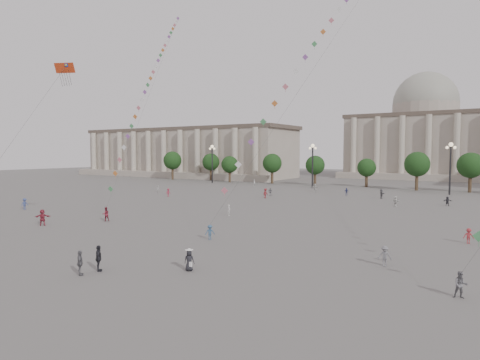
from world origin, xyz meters
The scene contains 31 objects.
ground centered at (0.00, 0.00, 0.00)m, with size 360.00×360.00×0.00m, color #54524F.
hall_west centered at (-75.00, 93.89, 8.43)m, with size 84.00×26.22×17.20m.
hall_central centered at (0.00, 129.22, 14.23)m, with size 48.30×34.30×35.50m.
tree_row centered at (0.00, 78.00, 5.39)m, with size 137.12×5.12×8.00m.
lamp_post_far_west centered at (-45.00, 70.00, 7.35)m, with size 2.00×0.90×10.65m.
lamp_post_mid_west centered at (-15.00, 70.00, 7.35)m, with size 2.00×0.90×10.65m.
lamp_post_mid_east centered at (15.00, 70.00, 7.35)m, with size 2.00×0.90×10.65m.
person_crowd_0 centered at (-2.20, 57.19, 0.76)m, with size 0.88×0.37×1.51m, color navy.
person_crowd_1 centered at (-38.49, 41.58, 0.76)m, with size 0.73×0.57×1.51m, color silver.
person_crowd_2 centered at (-30.77, 36.27, 0.81)m, with size 1.04×0.60×1.61m, color #9D2B41.
person_crowd_4 centered at (-10.40, 60.63, 0.93)m, with size 1.73×0.55×1.87m, color beige.
person_crowd_5 centered at (-36.42, 10.49, 0.86)m, with size 1.11×0.64×1.72m, color #3A4982.
person_crowd_6 centered at (17.83, 6.97, 0.80)m, with size 1.03×0.59×1.59m, color slate.
person_crowd_7 centered at (10.11, 44.65, 0.83)m, with size 1.54×0.49×1.66m, color silver.
person_crowd_8 centered at (22.50, 19.57, 0.74)m, with size 0.95×0.55×1.48m, color maroon.
person_crowd_9 centered at (17.04, 49.88, 0.76)m, with size 1.41×0.45×1.52m, color #232228.
person_crowd_10 centered at (-30.11, 68.00, 0.82)m, with size 0.60×0.39×1.64m, color beige.
person_crowd_12 centered at (5.22, 55.24, 0.89)m, with size 1.66×0.53×1.79m, color #59595D.
person_crowd_13 centered at (-6.78, 22.05, 0.75)m, with size 0.55×0.36×1.51m, color silver.
person_crowd_16 centered at (-14.81, 48.53, 0.77)m, with size 0.90×0.38×1.54m, color slate.
person_crowd_17 centered at (-13.44, 44.11, 0.93)m, with size 1.20×0.69×1.86m, color maroon.
tourist_1 centered at (0.57, -5.75, 0.96)m, with size 1.13×0.47×1.92m, color #222228.
tourist_2 centered at (-21.04, 3.59, 0.97)m, with size 1.80×0.57×1.94m, color #9A2A3B.
tourist_3 centered at (0.31, -7.15, 0.89)m, with size 1.04×0.44×1.78m, color #5B5B5F.
kite_flyer_0 centered at (-17.28, 9.81, 0.89)m, with size 0.86×0.67×1.77m, color maroon.
kite_flyer_1 centered at (0.65, 7.73, 0.75)m, with size 0.97×0.56×1.50m, color #345576.
kite_flyer_2 centered at (23.47, 2.14, 0.80)m, with size 0.78×0.61×1.61m, color slate.
hat_person centered at (6.06, -2.07, 0.83)m, with size 0.89×0.74×1.69m.
dragon_kite centered at (-15.26, 2.91, 16.91)m, with size 3.92×5.23×19.35m.
kite_train_west centered at (-28.58, 30.24, 22.24)m, with size 21.68×38.08×58.47m.
kite_train_mid centered at (4.92, 34.67, 29.48)m, with size 8.68×50.15×72.87m.
Camera 1 is at (25.90, -26.05, 8.74)m, focal length 32.00 mm.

